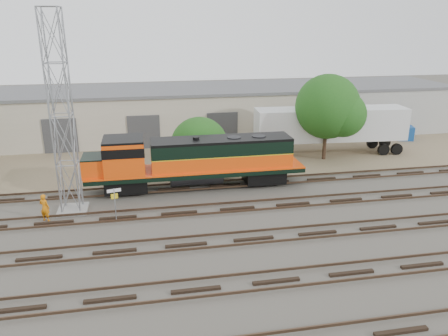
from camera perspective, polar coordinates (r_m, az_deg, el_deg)
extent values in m
plane|color=#47423A|center=(28.81, 2.40, -6.61)|extent=(140.00, 140.00, 0.00)
cube|color=#726047|center=(42.60, -2.13, 1.90)|extent=(80.00, 16.00, 0.02)
cube|color=#4C3828|center=(19.52, 10.31, -19.95)|extent=(80.00, 0.08, 0.14)
cube|color=black|center=(22.45, 6.83, -14.47)|extent=(80.00, 2.40, 0.14)
cube|color=#4C3828|center=(21.78, 7.45, -15.21)|extent=(80.00, 0.08, 0.14)
cube|color=#4C3828|center=(22.98, 6.28, -13.19)|extent=(80.00, 0.08, 0.14)
cube|color=black|center=(26.17, 3.89, -9.22)|extent=(80.00, 2.40, 0.14)
cube|color=#4C3828|center=(25.47, 4.32, -9.71)|extent=(80.00, 0.08, 0.14)
cube|color=#4C3828|center=(26.75, 3.49, -8.22)|extent=(80.00, 0.08, 0.14)
cube|color=black|center=(30.10, 1.75, -5.29)|extent=(80.00, 2.40, 0.14)
cube|color=#4C3828|center=(29.38, 2.07, -5.63)|extent=(80.00, 0.08, 0.14)
cube|color=#4C3828|center=(30.72, 1.46, -4.50)|extent=(80.00, 0.08, 0.14)
cube|color=black|center=(34.18, 0.14, -2.28)|extent=(80.00, 2.40, 0.14)
cube|color=#4C3828|center=(33.44, 0.38, -2.51)|extent=(80.00, 0.08, 0.14)
cube|color=#4C3828|center=(34.82, -0.09, -1.63)|extent=(80.00, 0.08, 0.14)
cube|color=#BEB39E|center=(49.69, -3.57, 7.27)|extent=(58.00, 10.00, 5.00)
cube|color=#59595B|center=(49.24, -3.63, 10.30)|extent=(58.40, 10.40, 0.30)
cube|color=#999993|center=(52.48, 21.95, 6.58)|extent=(14.00, 0.10, 5.00)
cube|color=#333335|center=(45.28, -20.59, 3.94)|extent=(3.20, 0.12, 3.40)
cube|color=#333335|center=(44.57, -10.41, 4.61)|extent=(3.20, 0.12, 3.40)
cube|color=#333335|center=(45.28, -0.21, 5.15)|extent=(3.20, 0.12, 3.40)
cube|color=#333335|center=(47.35, 9.40, 5.50)|extent=(3.20, 0.12, 3.40)
cube|color=#333335|center=(50.62, 17.99, 5.68)|extent=(3.20, 0.12, 3.40)
cube|color=black|center=(33.44, -12.64, -1.97)|extent=(3.09, 2.32, 0.97)
cube|color=black|center=(34.62, 5.19, -0.86)|extent=(3.09, 2.32, 0.97)
cube|color=black|center=(33.40, -3.59, -0.37)|extent=(16.42, 2.90, 0.34)
cylinder|color=black|center=(33.60, -3.57, -1.35)|extent=(4.06, 1.06, 1.06)
cube|color=#EB470B|center=(33.44, -0.33, 1.04)|extent=(10.63, 2.51, 1.16)
cube|color=black|center=(33.13, -0.33, 2.79)|extent=(10.63, 2.51, 0.97)
cube|color=black|center=(32.98, -0.34, 3.76)|extent=(10.63, 2.51, 0.19)
cube|color=#EB470B|center=(32.78, -12.90, 1.43)|extent=(2.90, 2.90, 2.51)
cube|color=black|center=(32.42, -13.07, 3.68)|extent=(2.90, 2.90, 0.15)
cube|color=#EB470B|center=(33.13, -16.66, 0.23)|extent=(1.55, 2.32, 1.35)
cube|color=gray|center=(31.56, -19.11, -5.15)|extent=(1.93, 1.93, 0.20)
cylinder|color=gray|center=(30.33, -21.38, 6.66)|extent=(0.10, 0.10, 12.90)
cylinder|color=gray|center=(30.13, -19.17, 6.84)|extent=(0.10, 0.10, 12.90)
cylinder|color=gray|center=(29.19, -21.77, 6.19)|extent=(0.10, 0.10, 12.90)
cylinder|color=gray|center=(28.98, -19.47, 6.37)|extent=(0.10, 0.10, 12.90)
cylinder|color=gray|center=(29.09, -14.04, -4.59)|extent=(0.07, 0.07, 2.17)
cube|color=white|center=(28.74, -14.18, -2.88)|extent=(0.87, 0.23, 0.22)
cube|color=yellow|center=(28.88, -14.12, -3.60)|extent=(0.44, 0.13, 0.34)
imported|color=orange|center=(30.40, -22.38, -4.80)|extent=(0.79, 0.68, 1.83)
cube|color=silver|center=(43.14, 13.77, 5.63)|extent=(14.62, 3.82, 3.00)
cube|color=black|center=(45.99, 20.18, 2.72)|extent=(2.84, 2.95, 1.11)
cube|color=black|center=(41.04, 6.76, 2.17)|extent=(0.17, 0.17, 1.45)
cube|color=black|center=(43.12, 6.08, 3.00)|extent=(0.17, 0.17, 1.45)
cube|color=#154791|center=(51.33, 22.54, 4.24)|extent=(1.96, 1.89, 1.50)
cube|color=maroon|center=(50.07, 18.61, 4.30)|extent=(1.84, 1.77, 1.40)
cylinder|color=#382619|center=(37.96, -3.19, 0.10)|extent=(0.34, 0.34, 0.45)
sphere|color=#124112|center=(37.38, -3.24, 2.94)|extent=(4.93, 4.93, 4.93)
sphere|color=#124112|center=(36.95, -1.56, 1.98)|extent=(3.45, 3.45, 3.45)
cylinder|color=#382619|center=(41.55, 13.01, 3.07)|extent=(0.34, 0.34, 2.92)
sphere|color=#124112|center=(40.78, 13.37, 7.81)|extent=(5.83, 5.83, 5.83)
sphere|color=#124112|center=(40.60, 15.32, 6.76)|extent=(4.08, 4.08, 4.08)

